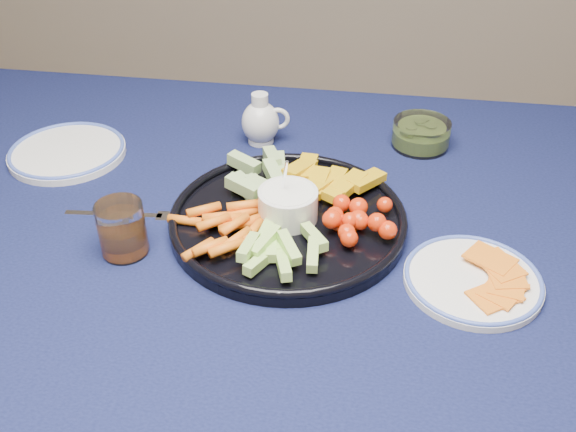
# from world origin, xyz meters

# --- Properties ---
(dining_table) EXTENTS (1.67, 1.07, 0.75)m
(dining_table) POSITION_xyz_m (0.00, 0.00, 0.66)
(dining_table) COLOR #51321B
(dining_table) RESTS_ON ground
(crudite_platter) EXTENTS (0.37, 0.37, 0.12)m
(crudite_platter) POSITION_xyz_m (0.05, 0.03, 0.77)
(crudite_platter) COLOR black
(crudite_platter) RESTS_ON dining_table
(creamer_pitcher) EXTENTS (0.09, 0.07, 0.10)m
(creamer_pitcher) POSITION_xyz_m (-0.04, 0.28, 0.79)
(creamer_pitcher) COLOR silver
(creamer_pitcher) RESTS_ON dining_table
(pickle_bowl) EXTENTS (0.11, 0.11, 0.05)m
(pickle_bowl) POSITION_xyz_m (0.26, 0.31, 0.77)
(pickle_bowl) COLOR silver
(pickle_bowl) RESTS_ON dining_table
(cheese_plate) EXTENTS (0.19, 0.19, 0.02)m
(cheese_plate) POSITION_xyz_m (0.33, -0.07, 0.76)
(cheese_plate) COLOR white
(cheese_plate) RESTS_ON dining_table
(juice_tumbler) EXTENTS (0.07, 0.07, 0.08)m
(juice_tumbler) POSITION_xyz_m (-0.17, -0.07, 0.78)
(juice_tumbler) COLOR silver
(juice_tumbler) RESTS_ON dining_table
(fork_left) EXTENTS (0.19, 0.03, 0.00)m
(fork_left) POSITION_xyz_m (-0.19, 0.01, 0.75)
(fork_left) COLOR white
(fork_left) RESTS_ON dining_table
(fork_right) EXTENTS (0.09, 0.14, 0.00)m
(fork_right) POSITION_xyz_m (0.37, -0.08, 0.75)
(fork_right) COLOR white
(fork_right) RESTS_ON dining_table
(side_plate_extra) EXTENTS (0.21, 0.21, 0.02)m
(side_plate_extra) POSITION_xyz_m (-0.38, 0.18, 0.75)
(side_plate_extra) COLOR white
(side_plate_extra) RESTS_ON dining_table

